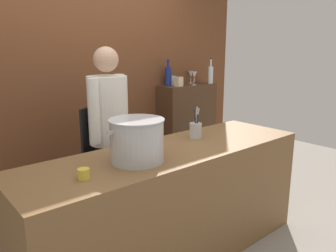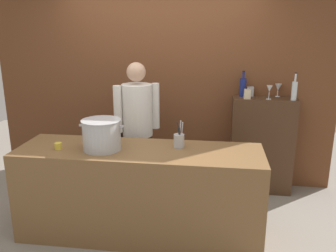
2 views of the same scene
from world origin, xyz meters
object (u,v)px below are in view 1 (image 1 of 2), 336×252
(spice_tin_silver, at_px, (172,80))
(spice_tin_cream, at_px, (179,82))
(wine_glass_tall, at_px, (194,75))
(butter_jar, at_px, (84,174))
(wine_bottle_clear, at_px, (211,74))
(wine_bottle_cobalt, at_px, (168,76))
(chef, at_px, (108,129))
(stockpot_large, at_px, (137,140))
(wine_glass_wide, at_px, (191,75))
(utensil_crock, at_px, (196,130))

(spice_tin_silver, height_order, spice_tin_cream, spice_tin_silver)
(wine_glass_tall, xyz_separation_m, spice_tin_silver, (-0.20, 0.19, -0.06))
(butter_jar, distance_m, wine_bottle_clear, 2.68)
(wine_bottle_cobalt, distance_m, spice_tin_cream, 0.16)
(wine_bottle_cobalt, height_order, wine_glass_tall, wine_bottle_cobalt)
(butter_jar, height_order, wine_glass_tall, wine_glass_tall)
(spice_tin_silver, bearing_deg, chef, -153.51)
(spice_tin_silver, bearing_deg, wine_bottle_clear, -23.15)
(spice_tin_cream, bearing_deg, wine_glass_tall, -1.32)
(stockpot_large, bearing_deg, spice_tin_silver, 42.22)
(butter_jar, xyz_separation_m, wine_glass_tall, (2.09, 1.20, 0.39))
(spice_tin_silver, bearing_deg, wine_bottle_cobalt, -157.46)
(butter_jar, height_order, wine_bottle_cobalt, wine_bottle_cobalt)
(butter_jar, bearing_deg, stockpot_large, 7.16)
(wine_bottle_clear, distance_m, spice_tin_cream, 0.53)
(wine_bottle_clear, bearing_deg, wine_glass_tall, 176.52)
(stockpot_large, bearing_deg, wine_bottle_cobalt, 43.26)
(wine_bottle_clear, distance_m, wine_glass_wide, 0.26)
(chef, height_order, utensil_crock, chef)
(stockpot_large, bearing_deg, wine_glass_wide, 36.63)
(butter_jar, distance_m, spice_tin_cream, 2.22)
(spice_tin_silver, bearing_deg, wine_glass_tall, -43.08)
(wine_glass_tall, bearing_deg, utensil_crock, -134.09)
(spice_tin_cream, bearing_deg, chef, -159.64)
(utensil_crock, distance_m, wine_bottle_cobalt, 1.36)
(utensil_crock, bearing_deg, wine_glass_wide, 47.36)
(stockpot_large, height_order, wine_bottle_clear, wine_bottle_clear)
(chef, distance_m, spice_tin_silver, 1.47)
(butter_jar, height_order, spice_tin_cream, spice_tin_cream)
(utensil_crock, height_order, wine_glass_tall, wine_glass_tall)
(stockpot_large, xyz_separation_m, spice_tin_cream, (1.42, 1.15, 0.21))
(butter_jar, relative_size, spice_tin_silver, 0.61)
(chef, xyz_separation_m, utensil_crock, (0.53, -0.53, 0.01))
(butter_jar, bearing_deg, wine_bottle_clear, 26.54)
(wine_bottle_cobalt, xyz_separation_m, spice_tin_cream, (0.04, -0.14, -0.06))
(butter_jar, relative_size, wine_glass_wide, 0.44)
(utensil_crock, xyz_separation_m, wine_bottle_cobalt, (0.66, 1.13, 0.35))
(wine_bottle_cobalt, distance_m, wine_glass_tall, 0.33)
(spice_tin_cream, bearing_deg, wine_bottle_clear, -2.46)
(wine_glass_wide, bearing_deg, wine_bottle_clear, -54.75)
(stockpot_large, distance_m, wine_bottle_cobalt, 1.91)
(spice_tin_cream, bearing_deg, spice_tin_silver, 74.88)
(wine_bottle_cobalt, relative_size, spice_tin_silver, 2.71)
(stockpot_large, height_order, wine_glass_wide, wine_glass_wide)
(wine_glass_wide, bearing_deg, stockpot_large, -143.37)
(wine_glass_wide, distance_m, spice_tin_cream, 0.43)
(stockpot_large, distance_m, wine_bottle_clear, 2.27)
(chef, bearing_deg, spice_tin_cream, 170.03)
(stockpot_large, bearing_deg, butter_jar, -172.84)
(stockpot_large, relative_size, butter_jar, 6.10)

